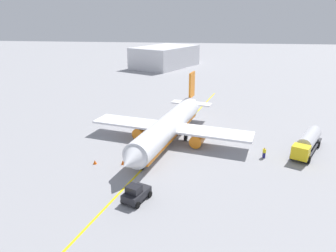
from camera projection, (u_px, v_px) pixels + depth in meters
name	position (u px, v px, depth m)	size (l,w,h in m)	color
ground_plane	(168.00, 142.00, 54.08)	(400.00, 400.00, 0.00)	#939399
airplane	(169.00, 127.00, 53.57)	(33.35, 28.70, 9.84)	white
fuel_tanker	(308.00, 142.00, 49.63)	(10.92, 7.36, 3.15)	#2D2D33
pushback_tug	(136.00, 193.00, 36.78)	(4.09, 3.41, 2.20)	#232328
refueling_worker	(264.00, 153.00, 48.01)	(0.57, 0.44, 1.71)	navy
safety_cone_nose	(123.00, 162.00, 46.03)	(0.58, 0.58, 0.65)	#F2590F
safety_cone_wingtip	(95.00, 162.00, 46.14)	(0.56, 0.56, 0.63)	#F2590F
distant_hangar	(165.00, 57.00, 130.62)	(32.89, 28.20, 8.41)	silver
taxi_line_marking	(168.00, 142.00, 54.07)	(75.77, 0.30, 0.01)	yellow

